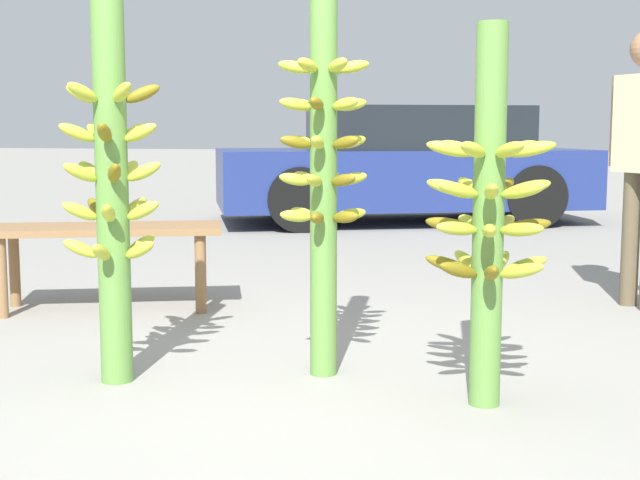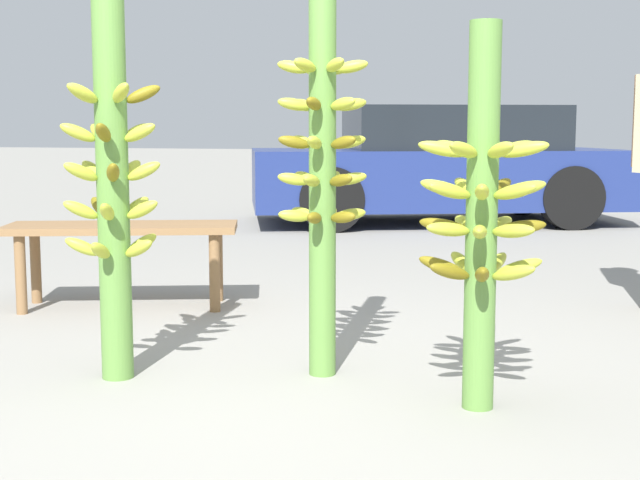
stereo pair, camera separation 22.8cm
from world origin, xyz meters
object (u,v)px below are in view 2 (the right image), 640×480
object	(u,v)px
market_bench	(122,237)
parked_car	(439,166)
banana_stalk_center	(322,163)
banana_stalk_left	(113,186)
banana_stalk_right	(482,215)

from	to	relation	value
market_bench	parked_car	distance (m)	5.27
banana_stalk_center	banana_stalk_left	bearing A→B (deg)	-158.63
banana_stalk_left	banana_stalk_right	size ratio (longest dim) A/B	1.10
banana_stalk_left	banana_stalk_right	bearing A→B (deg)	2.10
banana_stalk_center	parked_car	distance (m)	6.22
banana_stalk_right	market_bench	xyz separation A→B (m)	(-2.19, 1.24, -0.30)
banana_stalk_center	banana_stalk_right	size ratio (longest dim) A/B	1.21
banana_stalk_right	parked_car	xyz separation A→B (m)	(-1.33, 6.44, -0.09)
banana_stalk_left	market_bench	xyz separation A→B (m)	(-0.73, 1.30, -0.38)
market_bench	parked_car	size ratio (longest dim) A/B	0.32
market_bench	banana_stalk_center	bearing A→B (deg)	-54.49
banana_stalk_left	banana_stalk_center	world-z (taller)	banana_stalk_center
banana_stalk_center	market_bench	bearing A→B (deg)	146.83
banana_stalk_left	banana_stalk_center	xyz separation A→B (m)	(0.78, 0.31, 0.09)
banana_stalk_left	parked_car	bearing A→B (deg)	88.82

